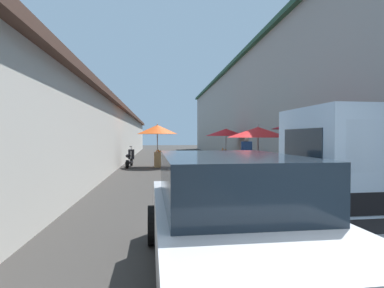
# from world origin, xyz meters

# --- Properties ---
(ground) EXTENTS (90.00, 90.00, 0.00)m
(ground) POSITION_xyz_m (13.50, 0.00, 0.00)
(ground) COLOR #33302D
(building_left_whitewash) EXTENTS (49.80, 7.50, 3.46)m
(building_left_whitewash) POSITION_xyz_m (15.75, 7.27, 1.74)
(building_left_whitewash) COLOR beige
(building_left_whitewash) RESTS_ON ground
(building_right_concrete) EXTENTS (49.80, 7.50, 7.08)m
(building_right_concrete) POSITION_xyz_m (15.75, -7.27, 3.55)
(building_right_concrete) COLOR gray
(building_right_concrete) RESTS_ON ground
(fruit_stall_far_right) EXTENTS (2.52, 2.52, 2.35)m
(fruit_stall_far_right) POSITION_xyz_m (6.62, -2.73, 1.84)
(fruit_stall_far_right) COLOR #9E9EA3
(fruit_stall_far_right) RESTS_ON ground
(fruit_stall_far_left) EXTENTS (2.21, 2.21, 2.39)m
(fruit_stall_far_left) POSITION_xyz_m (15.26, 1.72, 1.86)
(fruit_stall_far_left) COLOR #9E9EA3
(fruit_stall_far_left) RESTS_ON ground
(fruit_stall_near_left) EXTENTS (2.68, 2.68, 2.26)m
(fruit_stall_near_left) POSITION_xyz_m (17.85, -2.67, 1.81)
(fruit_stall_near_left) COLOR #9E9EA3
(fruit_stall_near_left) RESTS_ON ground
(fruit_stall_mid_lane) EXTENTS (2.15, 2.15, 2.08)m
(fruit_stall_mid_lane) POSITION_xyz_m (8.81, -1.70, 1.56)
(fruit_stall_mid_lane) COLOR #9E9EA3
(fruit_stall_mid_lane) RESTS_ON ground
(hatchback_car) EXTENTS (3.94, 1.99, 1.45)m
(hatchback_car) POSITION_xyz_m (1.97, 0.89, 0.74)
(hatchback_car) COLOR #ADAFB5
(hatchback_car) RESTS_ON ground
(delivery_truck) EXTENTS (4.97, 2.08, 2.08)m
(delivery_truck) POSITION_xyz_m (3.37, -1.17, 1.04)
(delivery_truck) COLOR black
(delivery_truck) RESTS_ON ground
(vendor_by_crates) EXTENTS (0.31, 0.63, 1.64)m
(vendor_by_crates) POSITION_xyz_m (13.93, -2.90, 0.95)
(vendor_by_crates) COLOR navy
(vendor_by_crates) RESTS_ON ground
(parked_scooter) EXTENTS (1.69, 0.40, 1.14)m
(parked_scooter) POSITION_xyz_m (15.37, 3.25, 0.45)
(parked_scooter) COLOR black
(parked_scooter) RESTS_ON ground
(plastic_stool) EXTENTS (0.30, 0.30, 0.43)m
(plastic_stool) POSITION_xyz_m (11.79, -2.91, 0.33)
(plastic_stool) COLOR red
(plastic_stool) RESTS_ON ground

